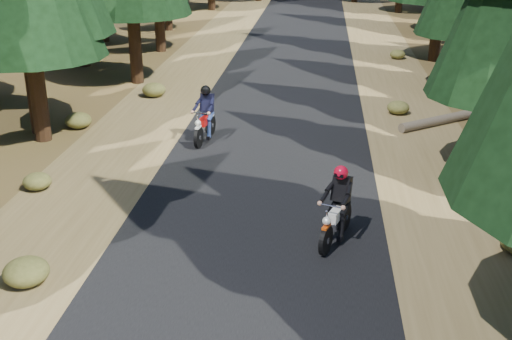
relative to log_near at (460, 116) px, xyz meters
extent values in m
plane|color=#4E371B|center=(-6.29, -9.68, -0.16)|extent=(120.00, 120.00, 0.00)
cube|color=black|center=(-6.29, -4.68, -0.15)|extent=(6.00, 100.00, 0.01)
cube|color=brown|center=(-10.89, -4.68, -0.16)|extent=(3.20, 100.00, 0.01)
cube|color=brown|center=(-1.69, -4.68, -0.16)|extent=(3.20, 100.00, 0.01)
cylinder|color=black|center=(-13.55, -3.50, 2.51)|extent=(0.51, 0.51, 5.34)
cylinder|color=black|center=(-0.24, -5.20, 2.10)|extent=(0.48, 0.48, 4.52)
cylinder|color=black|center=(-14.00, -2.71, 3.05)|extent=(0.56, 0.56, 6.43)
cylinder|color=black|center=(-12.65, 4.21, 2.70)|extent=(0.53, 0.53, 5.72)
cylinder|color=black|center=(0.69, 4.39, 2.09)|extent=(0.48, 0.48, 4.51)
cylinder|color=black|center=(0.63, 10.06, 2.75)|extent=(0.53, 0.53, 5.83)
cylinder|color=black|center=(5.23, 14.47, 2.15)|extent=(0.48, 0.48, 4.61)
cylinder|color=#4C4233|center=(0.00, 0.00, 0.00)|extent=(4.53, 3.53, 0.32)
ellipsoid|color=#474C1E|center=(1.79, 6.24, 0.12)|extent=(0.95, 0.95, 0.57)
ellipsoid|color=#474C1E|center=(-10.36, -11.81, 0.10)|extent=(0.88, 0.88, 0.53)
ellipsoid|color=#474C1E|center=(-2.05, 0.58, 0.08)|extent=(0.79, 0.79, 0.48)
ellipsoid|color=#474C1E|center=(-12.89, -2.18, 0.10)|extent=(0.88, 0.88, 0.53)
ellipsoid|color=#474C1E|center=(-1.08, 10.34, 0.07)|extent=(0.76, 0.76, 0.46)
ellipsoid|color=#474C1E|center=(-12.09, -7.33, 0.06)|extent=(0.73, 0.73, 0.44)
ellipsoid|color=#474C1E|center=(-11.37, 2.03, 0.11)|extent=(0.91, 0.91, 0.55)
cube|color=black|center=(-4.43, -9.48, 1.00)|extent=(0.44, 0.35, 0.55)
sphere|color=#B1071F|center=(-4.43, -9.48, 1.41)|extent=(0.40, 0.40, 0.31)
cube|color=black|center=(-8.42, -3.13, 1.03)|extent=(0.42, 0.29, 0.57)
sphere|color=black|center=(-8.42, -3.13, 1.45)|extent=(0.36, 0.36, 0.32)
camera|label=1|loc=(-4.88, -22.02, 6.44)|focal=45.00mm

